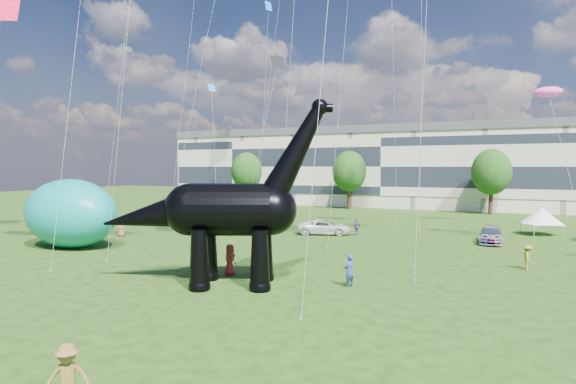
% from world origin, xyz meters
% --- Properties ---
extents(ground, '(220.00, 220.00, 0.00)m').
position_xyz_m(ground, '(0.00, 0.00, 0.00)').
color(ground, '#16330C').
rests_on(ground, ground).
extents(terrace_row, '(78.00, 11.00, 12.00)m').
position_xyz_m(terrace_row, '(-8.00, 62.00, 6.00)').
color(terrace_row, beige).
rests_on(terrace_row, ground).
extents(tree_far_left, '(5.20, 5.20, 9.44)m').
position_xyz_m(tree_far_left, '(-30.00, 53.00, 6.29)').
color(tree_far_left, '#382314').
rests_on(tree_far_left, ground).
extents(tree_mid_left, '(5.20, 5.20, 9.44)m').
position_xyz_m(tree_mid_left, '(-12.00, 53.00, 6.29)').
color(tree_mid_left, '#382314').
rests_on(tree_mid_left, ground).
extents(tree_mid_right, '(5.20, 5.20, 9.44)m').
position_xyz_m(tree_mid_right, '(8.00, 53.00, 6.29)').
color(tree_mid_right, '#382314').
rests_on(tree_mid_right, ground).
extents(dinosaur_sculpture, '(12.51, 6.67, 10.50)m').
position_xyz_m(dinosaur_sculpture, '(-3.79, 4.70, 3.96)').
color(dinosaur_sculpture, black).
rests_on(dinosaur_sculpture, ground).
extents(car_silver, '(2.61, 4.50, 1.44)m').
position_xyz_m(car_silver, '(-18.08, 24.59, 0.72)').
color(car_silver, '#B0B0B5').
rests_on(car_silver, ground).
extents(car_grey, '(4.81, 2.77, 1.50)m').
position_xyz_m(car_grey, '(-12.67, 23.24, 0.75)').
color(car_grey, gray).
rests_on(car_grey, ground).
extents(car_white, '(5.56, 3.82, 1.41)m').
position_xyz_m(car_white, '(-5.64, 25.45, 0.71)').
color(car_white, silver).
rests_on(car_white, ground).
extents(car_dark, '(2.03, 4.70, 1.35)m').
position_xyz_m(car_dark, '(9.02, 26.52, 0.67)').
color(car_dark, '#595960').
rests_on(car_dark, ground).
extents(gazebo_far, '(4.86, 4.86, 2.56)m').
position_xyz_m(gazebo_far, '(13.16, 33.87, 1.80)').
color(gazebo_far, white).
rests_on(gazebo_far, ground).
extents(gazebo_left, '(4.95, 4.95, 2.70)m').
position_xyz_m(gazebo_left, '(-20.05, 23.69, 1.90)').
color(gazebo_left, white).
rests_on(gazebo_left, ground).
extents(inflatable_teal, '(9.18, 6.10, 5.51)m').
position_xyz_m(inflatable_teal, '(-21.49, 9.94, 2.76)').
color(inflatable_teal, '#0B8E8A').
rests_on(inflatable_teal, ground).
extents(visitors, '(54.80, 45.37, 1.86)m').
position_xyz_m(visitors, '(-1.35, 13.42, 0.87)').
color(visitors, '#307937').
rests_on(visitors, ground).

